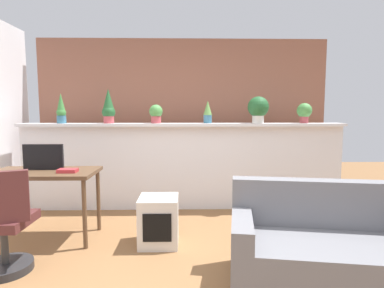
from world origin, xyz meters
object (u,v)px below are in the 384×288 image
at_px(desk, 44,179).
at_px(potted_plant_0, 61,110).
at_px(book_on_desk, 68,171).
at_px(potted_plant_2, 156,113).
at_px(potted_plant_4, 258,108).
at_px(potted_plant_3, 208,112).
at_px(office_chair, 3,230).
at_px(potted_plant_5, 304,112).
at_px(potted_plant_1, 108,107).
at_px(side_cube_shelf, 159,221).
at_px(couch, 332,252).
at_px(tv_monitor, 43,157).

bearing_deg(desk, potted_plant_0, 100.10).
height_order(desk, book_on_desk, book_on_desk).
height_order(potted_plant_0, potted_plant_2, potted_plant_0).
xyz_separation_m(potted_plant_4, book_on_desk, (-2.23, -1.08, -0.66)).
xyz_separation_m(potted_plant_3, desk, (-1.82, -1.05, -0.71)).
bearing_deg(potted_plant_2, desk, -137.66).
bearing_deg(office_chair, potted_plant_2, 57.22).
distance_m(potted_plant_3, potted_plant_4, 0.70).
bearing_deg(office_chair, desk, 88.26).
distance_m(potted_plant_2, desk, 1.65).
bearing_deg(potted_plant_5, potted_plant_1, -179.63).
distance_m(potted_plant_0, office_chair, 2.03).
bearing_deg(potted_plant_0, potted_plant_1, 2.48).
height_order(potted_plant_2, potted_plant_5, potted_plant_5).
bearing_deg(potted_plant_1, side_cube_shelf, -56.90).
bearing_deg(potted_plant_2, potted_plant_1, 178.57).
relative_size(potted_plant_1, potted_plant_5, 1.70).
distance_m(potted_plant_3, book_on_desk, 2.01).
bearing_deg(potted_plant_4, office_chair, -145.60).
bearing_deg(couch, potted_plant_3, 112.19).
xyz_separation_m(potted_plant_1, potted_plant_4, (2.06, -0.03, -0.01)).
bearing_deg(potted_plant_2, potted_plant_4, -0.74).
bearing_deg(office_chair, potted_plant_1, 74.85).
relative_size(potted_plant_1, side_cube_shelf, 0.95).
relative_size(desk, couch, 0.66).
distance_m(potted_plant_1, potted_plant_3, 1.37).
relative_size(tv_monitor, book_on_desk, 2.23).
height_order(office_chair, couch, office_chair).
height_order(tv_monitor, book_on_desk, tv_monitor).
relative_size(tv_monitor, office_chair, 0.47).
distance_m(office_chair, book_on_desk, 0.82).
height_order(tv_monitor, couch, tv_monitor).
distance_m(side_cube_shelf, couch, 1.64).
height_order(potted_plant_5, desk, potted_plant_5).
distance_m(potted_plant_1, office_chair, 2.12).
relative_size(potted_plant_5, desk, 0.25).
height_order(potted_plant_0, couch, potted_plant_0).
relative_size(potted_plant_0, side_cube_shelf, 0.83).
xyz_separation_m(office_chair, side_cube_shelf, (1.26, 0.58, -0.14)).
bearing_deg(potted_plant_1, couch, -42.50).
bearing_deg(book_on_desk, potted_plant_4, 25.80).
height_order(potted_plant_3, potted_plant_5, potted_plant_3).
relative_size(potted_plant_3, couch, 0.19).
distance_m(potted_plant_0, book_on_desk, 1.34).
bearing_deg(potted_plant_0, tv_monitor, -80.90).
distance_m(desk, tv_monitor, 0.24).
bearing_deg(potted_plant_4, book_on_desk, -154.20).
bearing_deg(desk, couch, -20.40).
height_order(office_chair, side_cube_shelf, office_chair).
xyz_separation_m(potted_plant_2, desk, (-1.11, -1.01, -0.69)).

